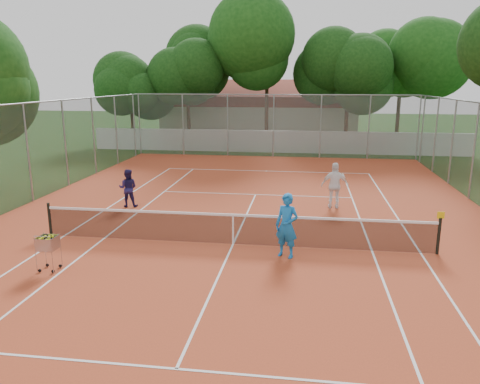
# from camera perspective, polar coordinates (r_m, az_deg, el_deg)

# --- Properties ---
(ground) EXTENTS (120.00, 120.00, 0.00)m
(ground) POSITION_cam_1_polar(r_m,az_deg,el_deg) (14.34, -0.84, -6.45)
(ground) COLOR #15340E
(ground) RESTS_ON ground
(court_pad) EXTENTS (18.00, 34.00, 0.02)m
(court_pad) POSITION_cam_1_polar(r_m,az_deg,el_deg) (14.34, -0.84, -6.41)
(court_pad) COLOR #B14322
(court_pad) RESTS_ON ground
(court_lines) EXTENTS (10.98, 23.78, 0.01)m
(court_lines) POSITION_cam_1_polar(r_m,az_deg,el_deg) (14.33, -0.84, -6.36)
(court_lines) COLOR white
(court_lines) RESTS_ON court_pad
(tennis_net) EXTENTS (11.88, 0.10, 0.98)m
(tennis_net) POSITION_cam_1_polar(r_m,az_deg,el_deg) (14.17, -0.85, -4.51)
(tennis_net) COLOR black
(tennis_net) RESTS_ON court_pad
(perimeter_fence) EXTENTS (18.00, 34.00, 4.00)m
(perimeter_fence) POSITION_cam_1_polar(r_m,az_deg,el_deg) (13.79, -0.87, 1.39)
(perimeter_fence) COLOR slate
(perimeter_fence) RESTS_ON ground
(boundary_wall) EXTENTS (26.00, 0.30, 1.50)m
(boundary_wall) POSITION_cam_1_polar(r_m,az_deg,el_deg) (32.65, 4.31, 6.16)
(boundary_wall) COLOR silver
(boundary_wall) RESTS_ON ground
(clubhouse) EXTENTS (16.40, 9.00, 4.40)m
(clubhouse) POSITION_cam_1_polar(r_m,az_deg,el_deg) (42.60, 2.53, 9.84)
(clubhouse) COLOR beige
(clubhouse) RESTS_ON ground
(tropical_trees) EXTENTS (29.00, 19.00, 10.00)m
(tropical_trees) POSITION_cam_1_polar(r_m,az_deg,el_deg) (35.38, 4.77, 13.61)
(tropical_trees) COLOR black
(tropical_trees) RESTS_ON ground
(player_near) EXTENTS (0.79, 0.66, 1.83)m
(player_near) POSITION_cam_1_polar(r_m,az_deg,el_deg) (13.13, 5.72, -4.10)
(player_near) COLOR blue
(player_near) RESTS_ON court_pad
(player_far_left) EXTENTS (0.79, 0.65, 1.49)m
(player_far_left) POSITION_cam_1_polar(r_m,az_deg,el_deg) (18.85, -13.49, 0.48)
(player_far_left) COLOR #1F194C
(player_far_left) RESTS_ON court_pad
(player_far_right) EXTENTS (1.05, 0.44, 1.79)m
(player_far_right) POSITION_cam_1_polar(r_m,az_deg,el_deg) (18.47, 11.50, 0.78)
(player_far_right) COLOR white
(player_far_right) RESTS_ON court_pad
(ball_hopper) EXTENTS (0.51, 0.51, 1.02)m
(ball_hopper) POSITION_cam_1_polar(r_m,az_deg,el_deg) (13.25, -22.31, -6.77)
(ball_hopper) COLOR #AAABB1
(ball_hopper) RESTS_ON court_pad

